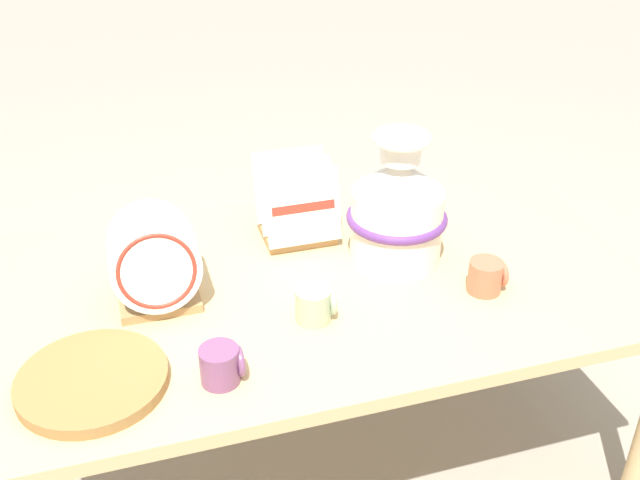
{
  "coord_description": "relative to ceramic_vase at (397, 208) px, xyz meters",
  "views": [
    {
      "loc": [
        -0.44,
        -1.47,
        1.65
      ],
      "look_at": [
        0.0,
        0.0,
        0.73
      ],
      "focal_mm": 42.0,
      "sensor_mm": 36.0,
      "label": 1
    }
  ],
  "objects": [
    {
      "name": "ground_plane",
      "position": [
        -0.21,
        -0.04,
        -0.76
      ],
      "size": [
        14.0,
        14.0,
        0.0
      ],
      "primitive_type": "plane",
      "color": "gray"
    },
    {
      "name": "display_table",
      "position": [
        -0.21,
        -0.04,
        -0.2
      ],
      "size": [
        1.6,
        0.89,
        0.62
      ],
      "color": "tan",
      "rests_on": "ground_plane"
    },
    {
      "name": "ceramic_vase",
      "position": [
        0.0,
        0.0,
        0.0
      ],
      "size": [
        0.25,
        0.25,
        0.34
      ],
      "color": "white",
      "rests_on": "display_table"
    },
    {
      "name": "dish_rack_round_plates",
      "position": [
        -0.6,
        -0.02,
        -0.05
      ],
      "size": [
        0.2,
        0.19,
        0.23
      ],
      "color": "tan",
      "rests_on": "display_table"
    },
    {
      "name": "dish_rack_square_plates",
      "position": [
        -0.21,
        0.18,
        -0.07
      ],
      "size": [
        0.19,
        0.19,
        0.22
      ],
      "color": "tan",
      "rests_on": "display_table"
    },
    {
      "name": "wicker_charger_stack",
      "position": [
        -0.76,
        -0.27,
        -0.13
      ],
      "size": [
        0.3,
        0.3,
        0.03
      ],
      "color": "olive",
      "rests_on": "display_table"
    },
    {
      "name": "mug_plum_glaze",
      "position": [
        -0.51,
        -0.33,
        -0.11
      ],
      "size": [
        0.09,
        0.08,
        0.08
      ],
      "color": "#7A4770",
      "rests_on": "display_table"
    },
    {
      "name": "mug_sage_glaze",
      "position": [
        -0.27,
        -0.19,
        -0.11
      ],
      "size": [
        0.09,
        0.08,
        0.08
      ],
      "color": "#9EB28E",
      "rests_on": "display_table"
    },
    {
      "name": "mug_terracotta_glaze",
      "position": [
        0.15,
        -0.2,
        -0.11
      ],
      "size": [
        0.09,
        0.08,
        0.08
      ],
      "color": "#B76647",
      "rests_on": "display_table"
    }
  ]
}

